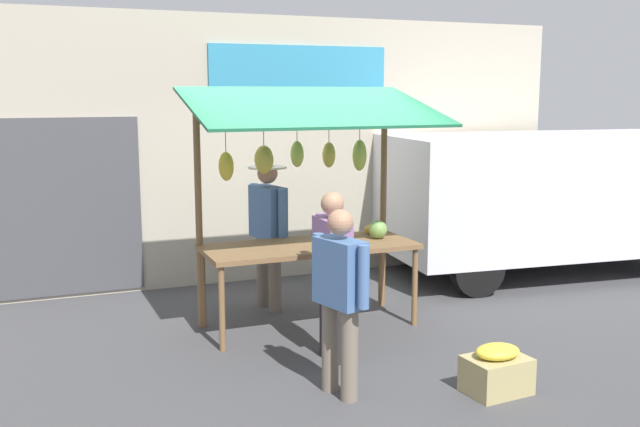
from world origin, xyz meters
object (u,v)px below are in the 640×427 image
object	(u,v)px
vendor_with_sunhat	(268,224)
shopper_in_striped_shirt	(340,291)
market_stall	(310,180)
produce_crate_near	(497,371)
parked_van	(538,191)
shopper_with_shopping_bag	(332,264)

from	to	relation	value
vendor_with_sunhat	shopper_in_striped_shirt	size ratio (longest dim) A/B	1.08
market_stall	produce_crate_near	world-z (taller)	market_stall
produce_crate_near	parked_van	bearing A→B (deg)	-132.35
shopper_in_striped_shirt	market_stall	bearing A→B (deg)	-28.63
market_stall	parked_van	distance (m)	3.82
market_stall	shopper_with_shopping_bag	distance (m)	1.21
vendor_with_sunhat	parked_van	xyz separation A→B (m)	(-3.90, -0.25, 0.14)
vendor_with_sunhat	market_stall	bearing A→B (deg)	5.53
market_stall	vendor_with_sunhat	xyz separation A→B (m)	(0.23, -0.71, -0.56)
parked_van	shopper_with_shopping_bag	bearing A→B (deg)	32.40
vendor_with_sunhat	shopper_in_striped_shirt	world-z (taller)	vendor_with_sunhat
vendor_with_sunhat	shopper_with_shopping_bag	xyz separation A→B (m)	(-0.05, 1.71, -0.09)
shopper_in_striped_shirt	parked_van	size ratio (longest dim) A/B	0.34
vendor_with_sunhat	parked_van	size ratio (longest dim) A/B	0.37
shopper_in_striped_shirt	parked_van	xyz separation A→B (m)	(-4.12, -2.75, 0.25)
vendor_with_sunhat	shopper_with_shopping_bag	bearing A→B (deg)	-10.59
shopper_with_shopping_bag	shopper_in_striped_shirt	size ratio (longest dim) A/B	1.02
shopper_with_shopping_bag	parked_van	distance (m)	4.33
shopper_with_shopping_bag	produce_crate_near	distance (m)	1.70
vendor_with_sunhat	parked_van	world-z (taller)	parked_van
parked_van	produce_crate_near	xyz separation A→B (m)	(2.91, 3.20, -0.93)
shopper_with_shopping_bag	vendor_with_sunhat	bearing A→B (deg)	2.94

